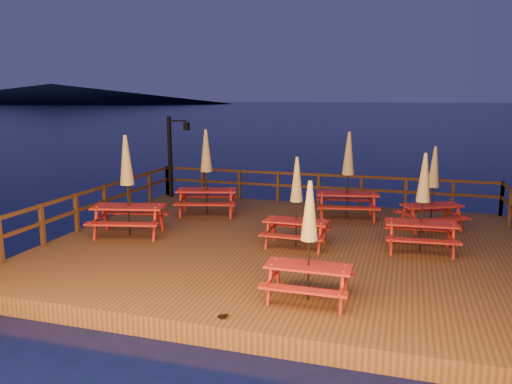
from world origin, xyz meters
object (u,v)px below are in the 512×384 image
picnic_table_0 (206,171)px  lamp_post (174,149)px  picnic_table_1 (433,187)px  picnic_table_2 (127,184)px

picnic_table_0 → lamp_post: bearing=119.6°
picnic_table_1 → picnic_table_2: bearing=173.5°
lamp_post → picnic_table_1: 9.28m
picnic_table_0 → picnic_table_2: size_ratio=0.99×
picnic_table_2 → lamp_post: bearing=88.7°
lamp_post → picnic_table_2: lamp_post is taller
picnic_table_0 → picnic_table_2: 3.06m
picnic_table_0 → picnic_table_2: picnic_table_2 is taller
picnic_table_1 → picnic_table_2: (-7.93, -3.09, 0.19)m
lamp_post → picnic_table_0: 3.19m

